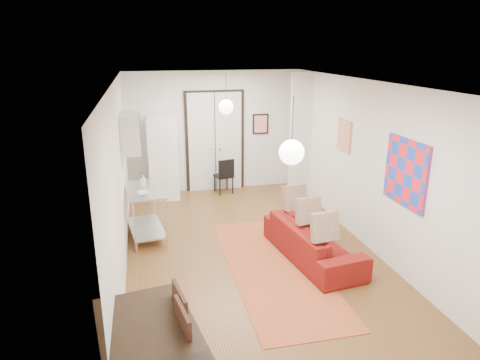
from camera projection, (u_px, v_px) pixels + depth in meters
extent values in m
plane|color=brown|center=(249.00, 250.00, 7.55)|extent=(7.00, 7.00, 0.00)
cube|color=white|center=(250.00, 82.00, 6.68)|extent=(4.20, 7.00, 0.02)
cube|color=silver|center=(215.00, 132.00, 10.37)|extent=(4.20, 0.02, 2.90)
cube|color=silver|center=(344.00, 277.00, 3.86)|extent=(4.20, 0.02, 2.90)
cube|color=silver|center=(119.00, 180.00, 6.67)|extent=(0.02, 7.00, 2.90)
cube|color=silver|center=(365.00, 164.00, 7.56)|extent=(0.02, 7.00, 2.90)
cube|color=silver|center=(215.00, 142.00, 10.40)|extent=(1.44, 0.06, 2.50)
cube|color=silver|center=(300.00, 136.00, 9.88)|extent=(0.50, 0.10, 2.90)
cube|color=silver|center=(130.00, 132.00, 7.97)|extent=(0.35, 1.00, 0.70)
cube|color=red|center=(406.00, 173.00, 6.33)|extent=(0.05, 1.00, 1.00)
cube|color=#EDDFC6|center=(344.00, 136.00, 8.20)|extent=(0.05, 0.50, 0.60)
cube|color=red|center=(261.00, 124.00, 10.54)|extent=(0.40, 0.03, 0.50)
cube|color=olive|center=(123.00, 125.00, 8.39)|extent=(0.03, 0.44, 0.54)
sphere|color=silver|center=(226.00, 107.00, 8.74)|extent=(0.30, 0.30, 0.30)
cylinder|color=black|center=(226.00, 87.00, 8.62)|extent=(0.01, 0.01, 0.50)
sphere|color=silver|center=(292.00, 152.00, 5.02)|extent=(0.30, 0.30, 0.30)
cylinder|color=black|center=(293.00, 118.00, 4.90)|extent=(0.01, 0.01, 0.50)
cube|color=#BD522F|center=(274.00, 267.00, 6.95)|extent=(1.42, 3.76, 0.01)
imported|color=maroon|center=(312.00, 241.00, 7.18)|extent=(1.13, 2.24, 0.63)
cube|color=tan|center=(305.00, 218.00, 8.03)|extent=(0.97, 0.78, 0.04)
cube|color=tan|center=(289.00, 233.00, 7.83)|extent=(0.06, 0.06, 0.34)
cube|color=tan|center=(327.00, 229.00, 7.99)|extent=(0.06, 0.06, 0.34)
cube|color=tan|center=(282.00, 225.00, 8.18)|extent=(0.06, 0.06, 0.34)
cube|color=tan|center=(319.00, 221.00, 8.34)|extent=(0.06, 0.06, 0.34)
imported|color=#3F6A30|center=(310.00, 207.00, 7.99)|extent=(0.42, 0.40, 0.37)
cube|color=silver|center=(144.00, 190.00, 7.80)|extent=(0.78, 1.31, 0.04)
cube|color=silver|center=(146.00, 228.00, 8.02)|extent=(0.74, 1.26, 0.03)
cylinder|color=silver|center=(130.00, 227.00, 7.35)|extent=(0.04, 0.04, 0.92)
cylinder|color=silver|center=(162.00, 225.00, 7.46)|extent=(0.04, 0.04, 0.92)
cylinder|color=silver|center=(131.00, 204.00, 8.42)|extent=(0.04, 0.04, 0.92)
cylinder|color=silver|center=(159.00, 202.00, 8.53)|extent=(0.04, 0.04, 0.92)
imported|color=beige|center=(144.00, 193.00, 7.51)|extent=(0.26, 0.26, 0.05)
imported|color=teal|center=(143.00, 180.00, 8.00)|extent=(0.11, 0.10, 0.20)
cube|color=white|center=(164.00, 158.00, 9.93)|extent=(0.72, 0.72, 1.90)
cube|color=black|center=(150.00, 336.00, 4.00)|extent=(1.16, 1.71, 0.06)
cube|color=black|center=(114.00, 333.00, 4.73)|extent=(0.08, 0.08, 0.81)
cube|color=black|center=(186.00, 323.00, 4.90)|extent=(0.08, 0.08, 0.81)
cube|color=#361C11|center=(159.00, 342.00, 4.41)|extent=(0.60, 0.58, 0.04)
cube|color=#361C11|center=(156.00, 305.00, 4.55)|extent=(0.12, 0.50, 0.54)
cylinder|color=#361C11|center=(139.00, 352.00, 4.66)|extent=(0.03, 0.03, 0.52)
cylinder|color=#361C11|center=(179.00, 346.00, 4.75)|extent=(0.03, 0.03, 0.52)
cube|color=#361C11|center=(157.00, 323.00, 4.25)|extent=(0.12, 0.50, 0.54)
cube|color=black|center=(223.00, 176.00, 10.38)|extent=(0.47, 0.47, 0.04)
cube|color=black|center=(222.00, 165.00, 10.48)|extent=(0.39, 0.13, 0.42)
cylinder|color=black|center=(218.00, 187.00, 10.26)|extent=(0.03, 0.03, 0.42)
cylinder|color=black|center=(232.00, 186.00, 10.33)|extent=(0.03, 0.03, 0.42)
cylinder|color=black|center=(216.00, 183.00, 10.57)|extent=(0.03, 0.03, 0.42)
cylinder|color=black|center=(229.00, 182.00, 10.64)|extent=(0.03, 0.03, 0.42)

